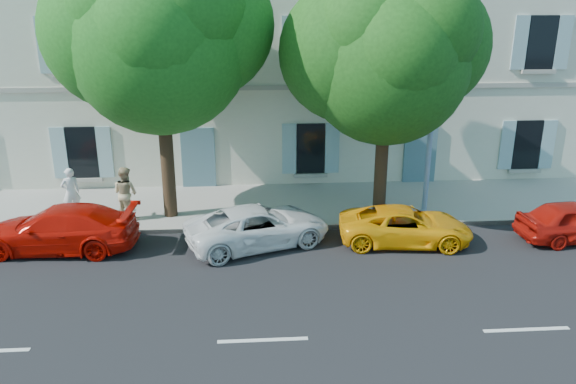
{
  "coord_description": "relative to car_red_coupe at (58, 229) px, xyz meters",
  "views": [
    {
      "loc": [
        -0.19,
        -14.66,
        7.07
      ],
      "look_at": [
        0.98,
        2.0,
        1.4
      ],
      "focal_mm": 35.0,
      "sensor_mm": 36.0,
      "label": 1
    }
  ],
  "objects": [
    {
      "name": "car_yellow_supercar",
      "position": [
        10.45,
        -0.22,
        -0.11
      ],
      "size": [
        4.21,
        2.26,
        1.12
      ],
      "primitive_type": "imported",
      "rotation": [
        0.0,
        0.0,
        1.47
      ],
      "color": "#FEAA0A",
      "rests_on": "ground"
    },
    {
      "name": "pedestrian_a",
      "position": [
        -0.33,
        2.52,
        0.32
      ],
      "size": [
        0.73,
        0.65,
        1.68
      ],
      "primitive_type": "imported",
      "rotation": [
        0.0,
        0.0,
        3.66
      ],
      "color": "white",
      "rests_on": "sidewalk"
    },
    {
      "name": "car_red_coupe",
      "position": [
        0.0,
        0.0,
        0.0
      ],
      "size": [
        4.74,
        2.16,
        1.34
      ],
      "primitive_type": "imported",
      "rotation": [
        0.0,
        0.0,
        4.65
      ],
      "color": "red",
      "rests_on": "ground"
    },
    {
      "name": "street_lamp",
      "position": [
        11.67,
        1.61,
        4.36
      ],
      "size": [
        0.29,
        1.83,
        8.61
      ],
      "color": "#7293BF",
      "rests_on": "sidewalk"
    },
    {
      "name": "pedestrian_b",
      "position": [
        1.58,
        2.1,
        0.37
      ],
      "size": [
        1.09,
        1.02,
        1.79
      ],
      "primitive_type": "imported",
      "rotation": [
        0.0,
        0.0,
        2.61
      ],
      "color": "tan",
      "rests_on": "sidewalk"
    },
    {
      "name": "kerb",
      "position": [
        5.93,
        1.06,
        -0.59
      ],
      "size": [
        36.0,
        0.16,
        0.16
      ],
      "primitive_type": "cube",
      "color": "#9E998E",
      "rests_on": "ground"
    },
    {
      "name": "tree_right",
      "position": [
        10.06,
        1.67,
        4.61
      ],
      "size": [
        5.2,
        5.2,
        8.01
      ],
      "color": "#3A2819",
      "rests_on": "sidewalk"
    },
    {
      "name": "building",
      "position": [
        5.93,
        8.98,
        5.33
      ],
      "size": [
        28.0,
        7.0,
        12.0
      ],
      "primitive_type": "cube",
      "color": "beige",
      "rests_on": "ground"
    },
    {
      "name": "tree_left",
      "position": [
        3.0,
        2.3,
        5.18
      ],
      "size": [
        5.72,
        5.72,
        8.86
      ],
      "color": "#3A2819",
      "rests_on": "sidewalk"
    },
    {
      "name": "sidewalk",
      "position": [
        5.93,
        3.23,
        -0.6
      ],
      "size": [
        36.0,
        4.5,
        0.15
      ],
      "primitive_type": "cube",
      "color": "#A09E96",
      "rests_on": "ground"
    },
    {
      "name": "ground",
      "position": [
        5.93,
        -1.22,
        -0.67
      ],
      "size": [
        90.0,
        90.0,
        0.0
      ],
      "primitive_type": "plane",
      "color": "black"
    },
    {
      "name": "car_white_coupe",
      "position": [
        5.94,
        -0.06,
        -0.06
      ],
      "size": [
        4.81,
        3.38,
        1.22
      ],
      "primitive_type": "imported",
      "rotation": [
        0.0,
        0.0,
        1.91
      ],
      "color": "white",
      "rests_on": "ground"
    }
  ]
}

